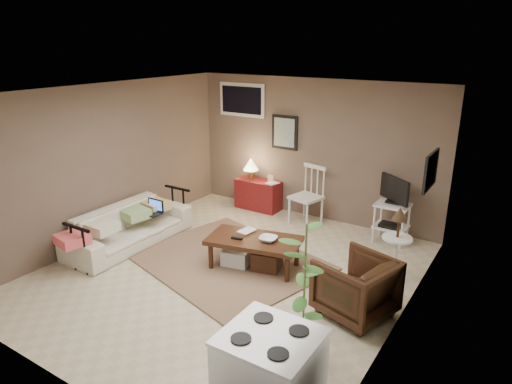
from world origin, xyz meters
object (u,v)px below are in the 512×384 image
Objects in this scene: coffee_table at (253,251)px; tv_stand at (392,208)px; spindle_chair at (307,198)px; red_console at (258,192)px; armchair at (356,284)px; side_table at (398,236)px; sofa at (128,220)px; potted_plant at (304,287)px.

tv_stand is (1.32, 1.86, 0.29)m from coffee_table.
spindle_chair is 0.96× the size of tv_stand.
red_console is 1.24× the size of armchair.
sofa is at bearing -163.75° from side_table.
potted_plant reaches higher than tv_stand.
side_table is (3.73, 1.09, 0.24)m from sofa.
side_table is (0.40, -1.15, 0.07)m from tv_stand.
potted_plant reaches higher than sofa.
potted_plant reaches higher than side_table.
armchair is 1.04m from potted_plant.
spindle_chair is 3.44m from potted_plant.
side_table is at bearing -31.19° from spindle_chair.
red_console is 2.53m from tv_stand.
tv_stand is 1.36× the size of armchair.
tv_stand is at bearing -156.77° from armchair.
side_table is (2.92, -1.28, 0.30)m from red_console.
spindle_chair is (1.90, 2.20, 0.08)m from sofa.
armchair is at bearing -83.26° from tv_stand.
sofa reaches higher than coffee_table.
armchair is (1.57, -0.31, 0.12)m from coffee_table.
tv_stand is at bearing -56.12° from sofa.
tv_stand is at bearing 91.48° from potted_plant.
tv_stand is 2.19m from armchair.
red_console is at bearing 121.09° from coffee_table.
spindle_chair is (-0.11, 1.82, 0.21)m from coffee_table.
side_table is (1.72, 0.71, 0.37)m from coffee_table.
armchair is at bearing -88.93° from sofa.
armchair is 0.54× the size of potted_plant.
armchair is at bearing -11.10° from coffee_table.
potted_plant is at bearing -42.06° from coffee_table.
red_console is (0.81, 2.37, -0.06)m from sofa.
tv_stand is (3.33, 2.24, 0.16)m from sofa.
red_console is 0.95× the size of spindle_chair.
sofa is 1.99× the size of spindle_chair.
tv_stand is 0.73× the size of potted_plant.
sofa is at bearing -108.85° from red_console.
potted_plant is (0.08, -3.12, 0.21)m from tv_stand.
spindle_chair reaches higher than armchair.
side_table is at bearing -73.75° from sofa.
red_console reaches higher than armchair.
sofa is at bearing -130.88° from spindle_chair.
coffee_table is 2.05m from sofa.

